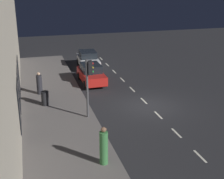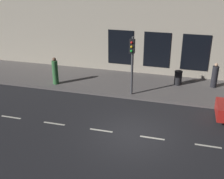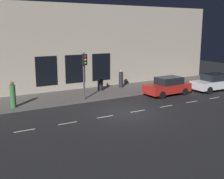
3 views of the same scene
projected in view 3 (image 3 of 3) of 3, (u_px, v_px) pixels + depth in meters
name	position (u px, v px, depth m)	size (l,w,h in m)	color
ground_plane	(126.00, 113.00, 19.77)	(60.00, 60.00, 0.00)	#232326
sidewalk	(86.00, 95.00, 25.03)	(4.50, 32.00, 0.15)	#5B5654
building_facade	(73.00, 48.00, 26.40)	(0.65, 32.00, 7.83)	#B2A893
lane_centre_line	(138.00, 111.00, 20.27)	(0.12, 27.20, 0.01)	beige
traffic_light	(84.00, 68.00, 22.42)	(0.49, 0.32, 3.69)	#424244
parked_car_0	(213.00, 82.00, 26.76)	(1.98, 4.21, 1.58)	silver
parked_car_1	(168.00, 86.00, 24.96)	(1.87, 4.13, 1.58)	red
pedestrian_0	(13.00, 96.00, 20.48)	(0.48, 0.48, 1.88)	#336B38
pedestrian_1	(121.00, 79.00, 27.61)	(0.58, 0.58, 1.67)	#232328
trash_bin	(100.00, 85.00, 26.31)	(0.53, 0.53, 0.97)	black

